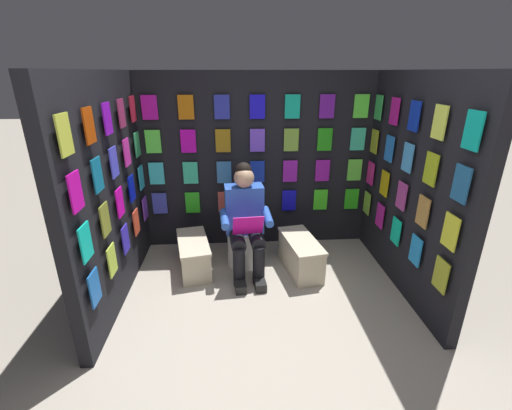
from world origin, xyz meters
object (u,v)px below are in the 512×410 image
person_reading (246,221)px  comic_longbox_near (300,255)px  comic_longbox_far (194,255)px  toilet (244,235)px

person_reading → comic_longbox_near: bearing=172.6°
comic_longbox_near → comic_longbox_far: bearing=-14.5°
comic_longbox_near → comic_longbox_far: size_ratio=1.00×
person_reading → comic_longbox_far: (0.57, -0.07, -0.42)m
toilet → person_reading: (-0.02, 0.23, 0.27)m
comic_longbox_near → toilet: bearing=-32.2°
person_reading → comic_longbox_far: size_ratio=1.57×
toilet → comic_longbox_far: (0.55, 0.15, -0.15)m
comic_longbox_near → comic_longbox_far: comic_longbox_near is taller
toilet → comic_longbox_far: size_ratio=1.02×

